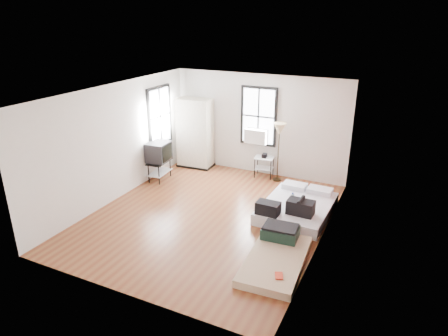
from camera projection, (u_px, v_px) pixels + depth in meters
The scene contains 8 objects.
ground at pixel (210, 216), 9.05m from camera, with size 6.00×6.00×0.00m, color brown.
room_shell at pixel (226, 140), 8.64m from camera, with size 5.02×6.02×2.80m.
mattress_main at pixel (296, 207), 9.08m from camera, with size 1.50×2.01×0.63m.
mattress_bare at pixel (277, 253), 7.42m from camera, with size 1.11×1.95×0.41m.
wardrobe at pixel (195, 133), 11.66m from camera, with size 1.07×0.66×2.04m.
side_table at pixel (264, 161), 11.06m from camera, with size 0.56×0.47×0.68m.
floor_lamp at pixel (279, 132), 10.50m from camera, with size 0.35×0.35×1.61m.
tv_stand at pixel (159, 153), 10.76m from camera, with size 0.58×0.79×1.07m.
Camera 1 is at (3.76, -7.12, 4.29)m, focal length 32.00 mm.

